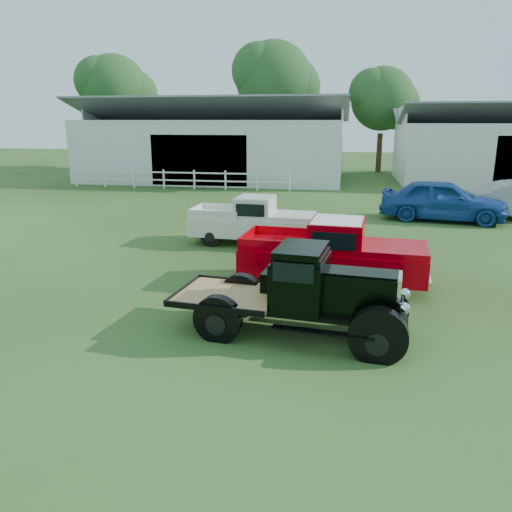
% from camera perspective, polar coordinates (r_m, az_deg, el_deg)
% --- Properties ---
extents(ground, '(120.00, 120.00, 0.00)m').
position_cam_1_polar(ground, '(11.24, -2.07, -6.72)').
color(ground, '#283713').
extents(shed_left, '(18.80, 10.20, 5.60)m').
position_cam_1_polar(shed_left, '(37.36, -4.45, 13.09)').
color(shed_left, silver).
rests_on(shed_left, ground).
extents(fence_rail, '(14.20, 0.16, 1.20)m').
position_cam_1_polar(fence_rail, '(32.06, -8.79, 8.66)').
color(fence_rail, white).
rests_on(fence_rail, ground).
extents(tree_a, '(6.30, 6.30, 10.50)m').
position_cam_1_polar(tree_a, '(47.68, -15.77, 16.00)').
color(tree_a, '#204C1F').
rests_on(tree_a, ground).
extents(tree_b, '(6.90, 6.90, 11.50)m').
position_cam_1_polar(tree_b, '(44.64, 2.02, 17.27)').
color(tree_b, '#204C1F').
rests_on(tree_b, ground).
extents(tree_c, '(5.40, 5.40, 9.00)m').
position_cam_1_polar(tree_c, '(43.28, 14.14, 15.24)').
color(tree_c, '#204C1F').
rests_on(tree_c, ground).
extents(vintage_flatbed, '(4.85, 2.38, 1.85)m').
position_cam_1_polar(vintage_flatbed, '(9.96, 4.59, -4.02)').
color(vintage_flatbed, black).
rests_on(vintage_flatbed, ground).
extents(red_pickup, '(5.02, 2.27, 1.78)m').
position_cam_1_polar(red_pickup, '(13.07, 8.74, 0.40)').
color(red_pickup, '#BB000B').
rests_on(red_pickup, ground).
extents(white_pickup, '(4.55, 1.97, 1.64)m').
position_cam_1_polar(white_pickup, '(17.40, -0.38, 4.05)').
color(white_pickup, silver).
rests_on(white_pickup, ground).
extents(misc_car_blue, '(5.48, 2.97, 1.77)m').
position_cam_1_polar(misc_car_blue, '(22.95, 20.58, 5.99)').
color(misc_car_blue, '#1A4390').
rests_on(misc_car_blue, ground).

